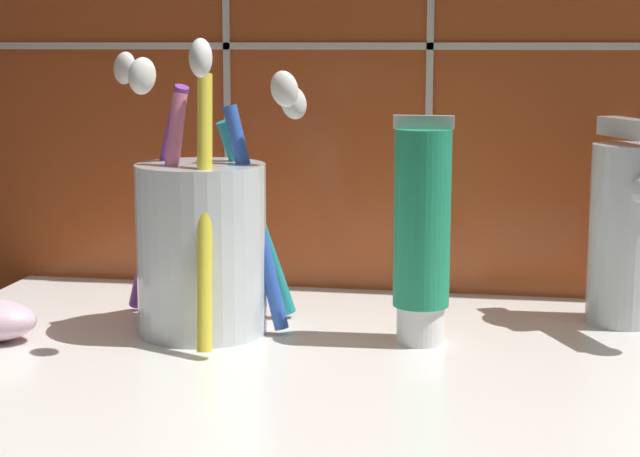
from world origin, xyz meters
TOP-DOWN VIEW (x-y plane):
  - sink_counter at (0.00, 0.00)cm, footprint 59.20×38.86cm
  - toothbrush_cup at (-11.46, 5.59)cm, footprint 14.24×13.12cm
  - toothpaste_tube at (2.23, 5.58)cm, footprint 3.58×3.41cm
  - sink_faucet at (14.97, 12.03)cm, footprint 6.43×10.70cm

SIDE VIEW (x-z plane):
  - sink_counter at x=0.00cm, z-range 0.00..2.00cm
  - toothbrush_cup at x=-11.46cm, z-range -1.42..17.10cm
  - sink_faucet at x=14.97cm, z-range 1.85..15.13cm
  - toothpaste_tube at x=2.23cm, z-range 1.93..15.76cm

